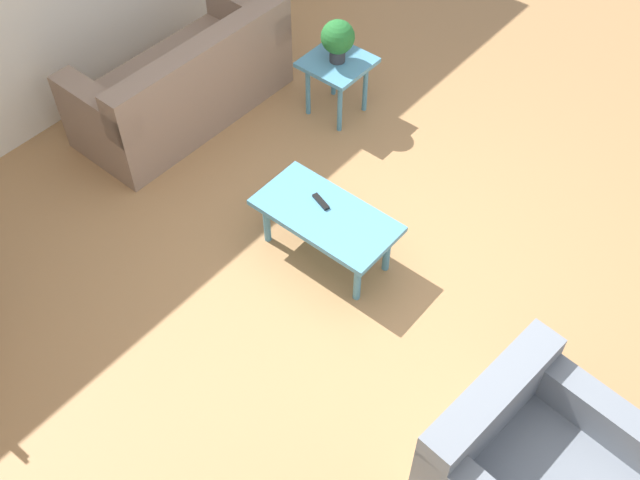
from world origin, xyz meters
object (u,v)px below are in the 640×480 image
at_px(armchair, 527,467).
at_px(coffee_table, 326,219).
at_px(potted_plant, 338,38).
at_px(side_table_plant, 337,69).
at_px(sofa, 185,84).

bearing_deg(armchair, coffee_table, 76.88).
bearing_deg(armchair, potted_plant, 61.57).
height_order(side_table_plant, potted_plant, potted_plant).
bearing_deg(sofa, potted_plant, 132.20).
xyz_separation_m(coffee_table, side_table_plant, (0.92, -1.26, 0.06)).
bearing_deg(potted_plant, armchair, 146.17).
xyz_separation_m(coffee_table, potted_plant, (0.92, -1.26, 0.36)).
height_order(armchair, potted_plant, potted_plant).
xyz_separation_m(armchair, side_table_plant, (2.84, -1.90, 0.13)).
bearing_deg(side_table_plant, potted_plant, -63.43).
bearing_deg(sofa, side_table_plant, 132.20).
relative_size(sofa, potted_plant, 5.12).
xyz_separation_m(sofa, side_table_plant, (-0.92, -0.82, 0.12)).
bearing_deg(sofa, armchair, 74.48).
relative_size(armchair, side_table_plant, 2.07).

